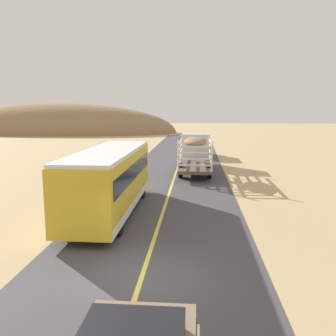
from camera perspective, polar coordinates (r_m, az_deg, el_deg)
The scene contains 7 objects.
ground_plane at distance 11.76m, azimuth -4.23°, elevation -17.09°, with size 240.00×240.00×0.00m, color tan.
road_surface at distance 11.75m, azimuth -4.23°, elevation -17.05°, with size 8.00×120.00×0.02m, color #423F44.
road_centre_line at distance 11.75m, azimuth -4.23°, elevation -17.00°, with size 0.16×117.60×0.00m, color #D8CC4C.
livestock_truck at distance 31.62m, azimuth 4.38°, elevation 3.15°, with size 2.53×9.70×3.02m.
bus at distance 18.18m, azimuth -9.22°, elevation -1.77°, with size 2.54×10.00×3.21m.
car_far at distance 39.83m, azimuth 5.23°, elevation 3.42°, with size 1.90×4.62×1.93m.
distant_hill at distance 83.49m, azimuth -17.52°, elevation 5.42°, with size 53.86×23.60×13.03m, color #8D6E4C.
Camera 1 is at (1.66, -10.39, 5.25)m, focal length 38.27 mm.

